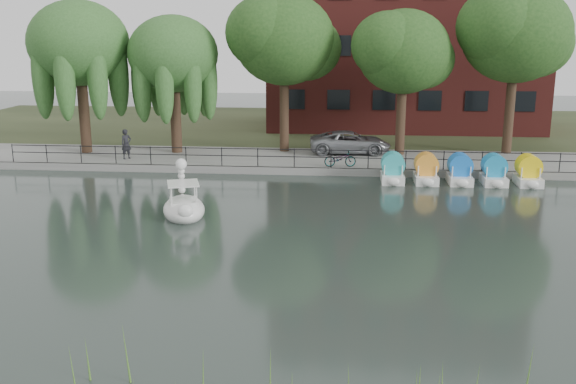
# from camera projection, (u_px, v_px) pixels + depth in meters

# --- Properties ---
(ground_plane) EXTENTS (120.00, 120.00, 0.00)m
(ground_plane) POSITION_uv_depth(u_px,v_px,m) (263.00, 256.00, 22.26)
(ground_plane) COLOR #3E4E46
(promenade) EXTENTS (40.00, 6.00, 0.40)m
(promenade) POSITION_uv_depth(u_px,v_px,m) (298.00, 160.00, 37.66)
(promenade) COLOR gray
(promenade) RESTS_ON ground_plane
(kerb) EXTENTS (40.00, 0.25, 0.40)m
(kerb) POSITION_uv_depth(u_px,v_px,m) (294.00, 171.00, 34.82)
(kerb) COLOR gray
(kerb) RESTS_ON ground_plane
(land_strip) EXTENTS (60.00, 22.00, 0.36)m
(land_strip) POSITION_uv_depth(u_px,v_px,m) (311.00, 127.00, 51.19)
(land_strip) COLOR #47512D
(land_strip) RESTS_ON ground_plane
(railing) EXTENTS (32.00, 0.05, 1.00)m
(railing) POSITION_uv_depth(u_px,v_px,m) (294.00, 153.00, 34.78)
(railing) COLOR black
(railing) RESTS_ON promenade
(apartment_building) EXTENTS (20.00, 10.07, 18.00)m
(apartment_building) POSITION_uv_depth(u_px,v_px,m) (405.00, 7.00, 48.31)
(apartment_building) COLOR #4C1E16
(apartment_building) RESTS_ON land_strip
(willow_left) EXTENTS (5.88, 5.88, 9.01)m
(willow_left) POSITION_uv_depth(u_px,v_px,m) (79.00, 44.00, 37.66)
(willow_left) COLOR #473323
(willow_left) RESTS_ON promenade
(willow_mid) EXTENTS (5.32, 5.32, 8.15)m
(willow_mid) POSITION_uv_depth(u_px,v_px,m) (173.00, 54.00, 37.82)
(willow_mid) COLOR #473323
(willow_mid) RESTS_ON promenade
(broadleaf_center) EXTENTS (6.00, 6.00, 9.25)m
(broadleaf_center) POSITION_uv_depth(u_px,v_px,m) (284.00, 40.00, 38.01)
(broadleaf_center) COLOR #473323
(broadleaf_center) RESTS_ON promenade
(broadleaf_right) EXTENTS (5.40, 5.40, 8.32)m
(broadleaf_right) POSITION_uv_depth(u_px,v_px,m) (404.00, 52.00, 37.08)
(broadleaf_right) COLOR #473323
(broadleaf_right) RESTS_ON promenade
(broadleaf_far) EXTENTS (6.30, 6.30, 9.71)m
(broadleaf_far) POSITION_uv_depth(u_px,v_px,m) (516.00, 34.00, 37.23)
(broadleaf_far) COLOR #473323
(broadleaf_far) RESTS_ON promenade
(minivan) EXTENTS (2.90, 5.71, 1.55)m
(minivan) POSITION_uv_depth(u_px,v_px,m) (350.00, 141.00, 38.63)
(minivan) COLOR gray
(minivan) RESTS_ON promenade
(bicycle) EXTENTS (0.82, 1.78, 1.00)m
(bicycle) POSITION_uv_depth(u_px,v_px,m) (340.00, 158.00, 34.87)
(bicycle) COLOR gray
(bicycle) RESTS_ON promenade
(pedestrian) EXTENTS (0.84, 0.85, 1.98)m
(pedestrian) POSITION_uv_depth(u_px,v_px,m) (126.00, 142.00, 36.91)
(pedestrian) COLOR black
(pedestrian) RESTS_ON promenade
(swan_boat) EXTENTS (2.46, 3.12, 2.32)m
(swan_boat) POSITION_uv_depth(u_px,v_px,m) (184.00, 205.00, 26.90)
(swan_boat) COLOR white
(swan_boat) RESTS_ON ground_plane
(pedal_boat_row) EXTENTS (7.95, 1.70, 1.40)m
(pedal_boat_row) POSITION_uv_depth(u_px,v_px,m) (460.00, 172.00, 32.72)
(pedal_boat_row) COLOR white
(pedal_boat_row) RESTS_ON ground_plane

